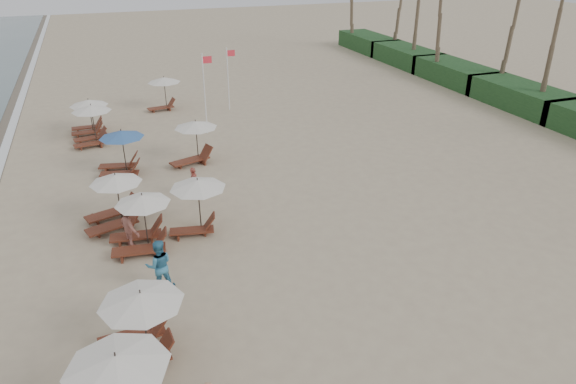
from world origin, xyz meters
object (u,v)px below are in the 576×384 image
object	(u,v)px
lounger_station_3	(112,203)
inland_station_2	(163,89)
lounger_station_4	(119,153)
flag_pole_near	(205,90)
lounger_station_2	(139,224)
inland_station_0	(195,199)
beachgoer_mid_a	(159,265)
inland_station_1	(193,140)
lounger_station_1	(136,323)
lounger_station_5	(90,124)
beachgoer_mid_b	(129,225)
lounger_station_6	(87,115)
beachgoer_far_a	(194,183)

from	to	relation	value
lounger_station_3	inland_station_2	size ratio (longest dim) A/B	1.02
lounger_station_4	flag_pole_near	xyz separation A→B (m)	(5.40, 4.58, 1.52)
lounger_station_2	inland_station_0	xyz separation A→B (m)	(2.29, 0.49, 0.45)
inland_station_0	beachgoer_mid_a	world-z (taller)	inland_station_0
beachgoer_mid_a	lounger_station_2	bearing A→B (deg)	-80.38
inland_station_1	lounger_station_1	bearing A→B (deg)	-107.24
lounger_station_5	inland_station_1	xyz separation A→B (m)	(4.95, -4.79, 0.09)
inland_station_2	beachgoer_mid_b	world-z (taller)	inland_station_2
beachgoer_mid_a	lounger_station_4	bearing A→B (deg)	-84.75
inland_station_2	inland_station_0	bearing A→B (deg)	-93.92
lounger_station_5	lounger_station_6	world-z (taller)	lounger_station_5
lounger_station_6	inland_station_2	world-z (taller)	inland_station_2
lounger_station_6	inland_station_1	size ratio (longest dim) A/B	0.86
lounger_station_3	beachgoer_far_a	bearing A→B (deg)	20.62
lounger_station_4	beachgoer_far_a	size ratio (longest dim) A/B	1.69
beachgoer_mid_b	flag_pole_near	world-z (taller)	flag_pole_near
beachgoer_far_a	lounger_station_6	bearing A→B (deg)	-138.59
lounger_station_4	inland_station_0	distance (m)	7.50
lounger_station_3	beachgoer_mid_a	xyz separation A→B (m)	(1.19, -5.13, -0.08)
lounger_station_6	inland_station_0	size ratio (longest dim) A/B	0.96
lounger_station_1	beachgoer_mid_b	bearing A→B (deg)	87.04
inland_station_1	beachgoer_far_a	xyz separation A→B (m)	(-0.78, -4.11, -0.57)
lounger_station_1	lounger_station_6	distance (m)	20.51
beachgoer_mid_b	lounger_station_1	bearing A→B (deg)	152.14
lounger_station_2	inland_station_0	world-z (taller)	inland_station_0
lounger_station_4	inland_station_0	size ratio (longest dim) A/B	0.99
lounger_station_3	lounger_station_2	bearing A→B (deg)	-69.75
lounger_station_4	lounger_station_5	xyz separation A→B (m)	(-1.25, 4.92, 0.08)
lounger_station_4	lounger_station_5	bearing A→B (deg)	104.21
lounger_station_4	lounger_station_2	bearing A→B (deg)	-88.92
lounger_station_5	flag_pole_near	xyz separation A→B (m)	(6.64, -0.34, 1.44)
lounger_station_4	inland_station_2	world-z (taller)	lounger_station_4
flag_pole_near	lounger_station_1	bearing A→B (deg)	-108.15
inland_station_1	inland_station_2	distance (m)	10.31
lounger_station_5	beachgoer_mid_a	bearing A→B (deg)	-83.51
lounger_station_2	lounger_station_6	xyz separation A→B (m)	(-1.51, 14.65, 0.10)
beachgoer_mid_a	lounger_station_1	bearing A→B (deg)	73.65
lounger_station_1	lounger_station_2	distance (m)	5.88
lounger_station_4	inland_station_1	bearing A→B (deg)	2.00
inland_station_2	lounger_station_6	bearing A→B (deg)	-146.07
lounger_station_2	inland_station_0	size ratio (longest dim) A/B	0.99
inland_station_2	beachgoer_far_a	distance (m)	14.45
inland_station_0	flag_pole_near	distance (m)	12.10
lounger_station_6	beachgoer_mid_a	world-z (taller)	lounger_station_6
beachgoer_mid_b	flag_pole_near	bearing A→B (deg)	-50.17
lounger_station_1	lounger_station_4	bearing A→B (deg)	87.85
beachgoer_mid_b	beachgoer_far_a	bearing A→B (deg)	-68.52
lounger_station_6	inland_station_0	distance (m)	14.67
lounger_station_5	lounger_station_3	bearing A→B (deg)	-86.86
inland_station_2	beachgoer_far_a	world-z (taller)	inland_station_2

